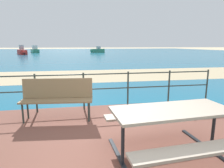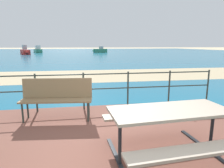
# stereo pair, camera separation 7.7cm
# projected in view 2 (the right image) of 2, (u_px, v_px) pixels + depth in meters

# --- Properties ---
(ground_plane) EXTENTS (240.00, 240.00, 0.00)m
(ground_plane) POSITION_uv_depth(u_px,v_px,m) (126.00, 160.00, 2.95)
(ground_plane) COLOR beige
(patio_paving) EXTENTS (6.40, 5.20, 0.06)m
(patio_paving) POSITION_uv_depth(u_px,v_px,m) (126.00, 159.00, 2.95)
(patio_paving) COLOR brown
(patio_paving) RESTS_ON ground
(sea_water) EXTENTS (90.00, 90.00, 0.01)m
(sea_water) POSITION_uv_depth(u_px,v_px,m) (84.00, 53.00, 41.66)
(sea_water) COLOR #196B8E
(sea_water) RESTS_ON ground
(beach_strip) EXTENTS (54.02, 4.86, 0.01)m
(beach_strip) POSITION_uv_depth(u_px,v_px,m) (93.00, 75.00, 11.14)
(beach_strip) COLOR tan
(beach_strip) RESTS_ON ground
(picnic_table) EXTENTS (1.81, 1.60, 0.77)m
(picnic_table) POSITION_uv_depth(u_px,v_px,m) (169.00, 121.00, 2.79)
(picnic_table) COLOR tan
(picnic_table) RESTS_ON patio_paving
(park_bench) EXTENTS (1.60, 0.57, 0.92)m
(park_bench) POSITION_uv_depth(u_px,v_px,m) (57.00, 95.00, 4.39)
(park_bench) COLOR #8C704C
(park_bench) RESTS_ON patio_paving
(railing_fence) EXTENTS (5.94, 0.04, 0.98)m
(railing_fence) POSITION_uv_depth(u_px,v_px,m) (106.00, 86.00, 5.09)
(railing_fence) COLOR #2D3833
(railing_fence) RESTS_ON patio_paving
(boat_near) EXTENTS (2.88, 5.35, 1.68)m
(boat_near) POSITION_uv_depth(u_px,v_px,m) (25.00, 51.00, 35.68)
(boat_near) COLOR red
(boat_near) RESTS_ON sea_water
(boat_mid) EXTENTS (3.51, 2.15, 1.39)m
(boat_mid) POSITION_uv_depth(u_px,v_px,m) (100.00, 50.00, 43.31)
(boat_mid) COLOR #338466
(boat_mid) RESTS_ON sea_water
(boat_far) EXTENTS (2.57, 4.69, 1.62)m
(boat_far) POSITION_uv_depth(u_px,v_px,m) (38.00, 50.00, 42.77)
(boat_far) COLOR #338466
(boat_far) RESTS_ON sea_water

